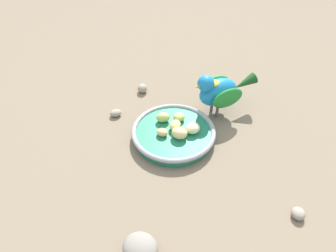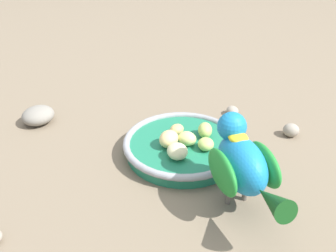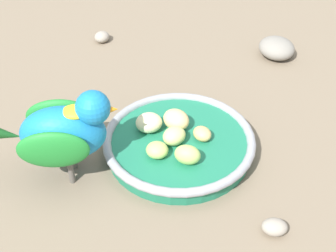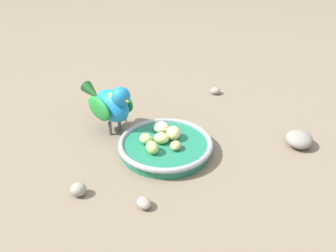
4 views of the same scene
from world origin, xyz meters
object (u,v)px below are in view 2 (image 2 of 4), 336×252
(feeding_bowl, at_px, (183,146))
(apple_piece_4, at_px, (177,129))
(pebble_2, at_px, (291,130))
(apple_piece_1, at_px, (205,130))
(apple_piece_3, at_px, (206,144))
(pebble_0, at_px, (232,111))
(parrot, at_px, (243,163))
(apple_piece_2, at_px, (187,139))
(apple_piece_0, at_px, (177,151))
(rock_large, at_px, (38,115))
(apple_piece_5, at_px, (169,139))

(feeding_bowl, relative_size, apple_piece_4, 7.61)
(pebble_2, bearing_deg, apple_piece_1, -16.80)
(apple_piece_3, distance_m, pebble_0, 0.17)
(pebble_2, bearing_deg, feeding_bowl, -13.90)
(apple_piece_4, xyz_separation_m, parrot, (0.00, 0.18, 0.04))
(apple_piece_2, distance_m, parrot, 0.15)
(apple_piece_3, distance_m, apple_piece_4, 0.07)
(apple_piece_3, bearing_deg, parrot, 79.87)
(apple_piece_0, distance_m, parrot, 0.13)
(apple_piece_1, distance_m, parrot, 0.16)
(apple_piece_1, xyz_separation_m, rock_large, (0.23, -0.23, -0.02))
(parrot, bearing_deg, pebble_2, -50.53)
(apple_piece_2, xyz_separation_m, pebble_0, (-0.15, -0.07, -0.02))
(apple_piece_5, bearing_deg, apple_piece_0, 81.50)
(apple_piece_4, height_order, rock_large, apple_piece_4)
(apple_piece_2, height_order, rock_large, apple_piece_2)
(apple_piece_2, xyz_separation_m, apple_piece_5, (0.03, -0.01, 0.00))
(apple_piece_0, distance_m, pebble_0, 0.21)
(feeding_bowl, height_order, apple_piece_5, apple_piece_5)
(parrot, xyz_separation_m, pebble_2, (-0.20, -0.10, -0.06))
(apple_piece_0, xyz_separation_m, apple_piece_4, (-0.04, -0.06, -0.00))
(rock_large, relative_size, pebble_2, 2.15)
(feeding_bowl, height_order, apple_piece_0, apple_piece_0)
(apple_piece_2, bearing_deg, parrot, 89.39)
(apple_piece_4, relative_size, apple_piece_5, 0.71)
(apple_piece_0, xyz_separation_m, pebble_0, (-0.19, -0.10, -0.03))
(rock_large, xyz_separation_m, pebble_0, (-0.35, 0.16, -0.01))
(apple_piece_0, height_order, rock_large, apple_piece_0)
(apple_piece_1, relative_size, apple_piece_4, 1.25)
(apple_piece_1, bearing_deg, apple_piece_0, 22.68)
(apple_piece_1, bearing_deg, apple_piece_4, -40.19)
(apple_piece_3, height_order, parrot, parrot)
(apple_piece_5, height_order, parrot, parrot)
(rock_large, height_order, pebble_0, rock_large)
(pebble_0, relative_size, pebble_2, 1.02)
(apple_piece_3, height_order, pebble_2, apple_piece_3)
(apple_piece_1, bearing_deg, parrot, 74.30)
(feeding_bowl, relative_size, apple_piece_3, 7.07)
(apple_piece_0, bearing_deg, pebble_0, -152.26)
(apple_piece_0, distance_m, apple_piece_3, 0.05)
(apple_piece_0, height_order, apple_piece_5, apple_piece_5)
(apple_piece_5, distance_m, rock_large, 0.28)
(feeding_bowl, relative_size, rock_large, 3.23)
(apple_piece_5, bearing_deg, apple_piece_4, -139.94)
(apple_piece_0, relative_size, pebble_0, 1.20)
(apple_piece_3, distance_m, parrot, 0.12)
(apple_piece_0, relative_size, apple_piece_4, 1.34)
(apple_piece_4, height_order, pebble_0, apple_piece_4)
(feeding_bowl, height_order, apple_piece_1, apple_piece_1)
(apple_piece_0, xyz_separation_m, apple_piece_3, (-0.05, 0.00, -0.00))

